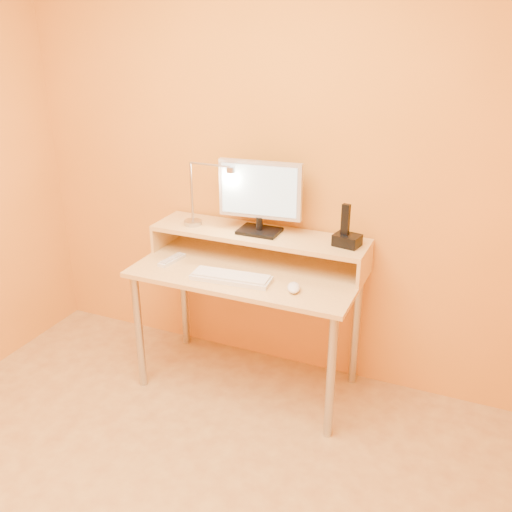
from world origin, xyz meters
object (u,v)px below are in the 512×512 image
at_px(lamp_base, 193,223).
at_px(phone_dock, 347,240).
at_px(monitor_panel, 260,190).
at_px(keyboard, 231,278).
at_px(mouse, 294,288).
at_px(remote_control, 172,260).

xyz_separation_m(lamp_base, phone_dock, (0.88, 0.03, 0.02)).
relative_size(monitor_panel, keyboard, 1.09).
xyz_separation_m(monitor_panel, phone_dock, (0.49, -0.01, -0.21)).
bearing_deg(lamp_base, mouse, -20.55).
height_order(keyboard, mouse, mouse).
distance_m(keyboard, mouse, 0.34).
relative_size(phone_dock, keyboard, 0.31).
distance_m(phone_dock, keyboard, 0.62).
bearing_deg(keyboard, remote_control, 163.14).
distance_m(monitor_panel, remote_control, 0.62).
relative_size(mouse, remote_control, 0.59).
distance_m(monitor_panel, mouse, 0.57).
xyz_separation_m(keyboard, mouse, (0.34, 0.01, 0.01)).
bearing_deg(remote_control, monitor_panel, 35.54).
bearing_deg(remote_control, keyboard, -4.00).
bearing_deg(keyboard, lamp_base, 138.71).
height_order(phone_dock, remote_control, phone_dock).
xyz_separation_m(keyboard, remote_control, (-0.40, 0.09, -0.00)).
bearing_deg(lamp_base, phone_dock, 1.96).
xyz_separation_m(monitor_panel, mouse, (0.31, -0.30, -0.38)).
distance_m(phone_dock, remote_control, 0.96).
bearing_deg(lamp_base, remote_control, -101.88).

